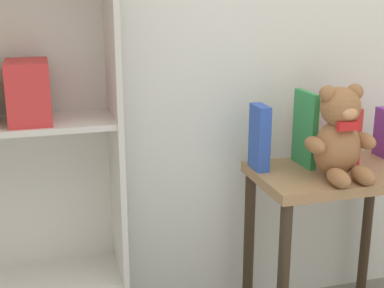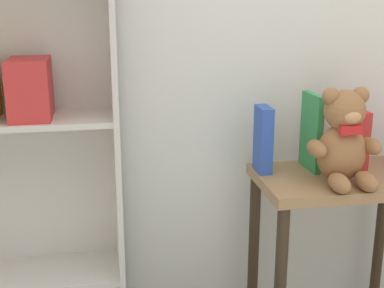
{
  "view_description": "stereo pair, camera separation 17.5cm",
  "coord_description": "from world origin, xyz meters",
  "px_view_note": "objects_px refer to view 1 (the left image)",
  "views": [
    {
      "loc": [
        -0.76,
        -0.49,
        1.23
      ],
      "look_at": [
        -0.3,
        1.13,
        0.74
      ],
      "focal_mm": 50.0,
      "sensor_mm": 36.0,
      "label": 1
    },
    {
      "loc": [
        -0.59,
        -0.53,
        1.23
      ],
      "look_at": [
        -0.3,
        1.13,
        0.74
      ],
      "focal_mm": 50.0,
      "sensor_mm": 36.0,
      "label": 2
    }
  ],
  "objects_px": {
    "bookshelf_side": "(1,92)",
    "book_standing_red": "(346,133)",
    "display_table": "(333,202)",
    "book_standing_blue": "(260,137)",
    "book_standing_green": "(305,129)",
    "teddy_bear": "(340,136)"
  },
  "relations": [
    {
      "from": "bookshelf_side",
      "to": "book_standing_blue",
      "type": "xyz_separation_m",
      "value": [
        0.84,
        -0.03,
        -0.2
      ]
    },
    {
      "from": "display_table",
      "to": "book_standing_blue",
      "type": "xyz_separation_m",
      "value": [
        -0.26,
        0.09,
        0.24
      ]
    },
    {
      "from": "display_table",
      "to": "book_standing_blue",
      "type": "height_order",
      "value": "book_standing_blue"
    },
    {
      "from": "book_standing_blue",
      "to": "book_standing_green",
      "type": "xyz_separation_m",
      "value": [
        0.17,
        -0.0,
        0.02
      ]
    },
    {
      "from": "teddy_bear",
      "to": "book_standing_blue",
      "type": "height_order",
      "value": "teddy_bear"
    },
    {
      "from": "teddy_bear",
      "to": "book_standing_green",
      "type": "height_order",
      "value": "teddy_bear"
    },
    {
      "from": "display_table",
      "to": "book_standing_green",
      "type": "bearing_deg",
      "value": 136.45
    },
    {
      "from": "bookshelf_side",
      "to": "book_standing_green",
      "type": "distance_m",
      "value": 1.02
    },
    {
      "from": "display_table",
      "to": "teddy_bear",
      "type": "bearing_deg",
      "value": -118.41
    },
    {
      "from": "book_standing_green",
      "to": "book_standing_blue",
      "type": "bearing_deg",
      "value": 176.88
    },
    {
      "from": "bookshelf_side",
      "to": "display_table",
      "type": "relative_size",
      "value": 2.69
    },
    {
      "from": "book_standing_blue",
      "to": "book_standing_red",
      "type": "xyz_separation_m",
      "value": [
        0.34,
        0.01,
        -0.01
      ]
    },
    {
      "from": "bookshelf_side",
      "to": "book_standing_red",
      "type": "xyz_separation_m",
      "value": [
        1.18,
        -0.03,
        -0.21
      ]
    },
    {
      "from": "teddy_bear",
      "to": "book_standing_red",
      "type": "bearing_deg",
      "value": 52.38
    },
    {
      "from": "display_table",
      "to": "teddy_bear",
      "type": "relative_size",
      "value": 1.99
    },
    {
      "from": "bookshelf_side",
      "to": "teddy_bear",
      "type": "bearing_deg",
      "value": -9.95
    },
    {
      "from": "bookshelf_side",
      "to": "teddy_bear",
      "type": "height_order",
      "value": "bookshelf_side"
    },
    {
      "from": "teddy_bear",
      "to": "book_standing_green",
      "type": "distance_m",
      "value": 0.16
    },
    {
      "from": "teddy_bear",
      "to": "book_standing_blue",
      "type": "bearing_deg",
      "value": 145.28
    },
    {
      "from": "bookshelf_side",
      "to": "teddy_bear",
      "type": "relative_size",
      "value": 5.35
    },
    {
      "from": "display_table",
      "to": "book_standing_green",
      "type": "relative_size",
      "value": 2.32
    },
    {
      "from": "book_standing_blue",
      "to": "display_table",
      "type": "bearing_deg",
      "value": -17.32
    }
  ]
}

